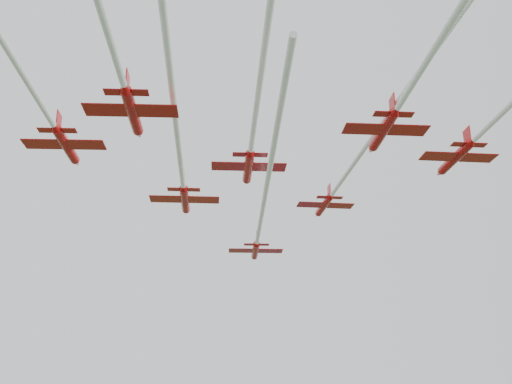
# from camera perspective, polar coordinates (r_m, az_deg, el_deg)

# --- Properties ---
(jet_lead) EXTENTS (10.74, 67.22, 2.56)m
(jet_lead) POSITION_cam_1_polar(r_m,az_deg,el_deg) (84.76, 0.48, -2.22)
(jet_lead) COLOR #BE0B0D
(jet_row2_left) EXTENTS (12.10, 61.86, 2.86)m
(jet_row2_left) POSITION_cam_1_polar(r_m,az_deg,el_deg) (75.24, -6.76, 2.99)
(jet_row2_left) COLOR #BE0B0D
(jet_row2_right) EXTENTS (14.94, 65.85, 2.39)m
(jet_row2_right) POSITION_cam_1_polar(r_m,az_deg,el_deg) (74.69, 9.22, 3.26)
(jet_row2_right) COLOR #BE0B0D
(jet_row3_left) EXTENTS (10.77, 68.79, 2.65)m
(jet_row3_left) POSITION_cam_1_polar(r_m,az_deg,el_deg) (57.80, -20.92, 11.30)
(jet_row3_left) COLOR #BE0B0D
(jet_row3_mid) EXTENTS (9.58, 47.17, 2.64)m
(jet_row3_mid) POSITION_cam_1_polar(r_m,az_deg,el_deg) (67.03, -0.25, 5.35)
(jet_row3_mid) COLOR #BE0B0D
(jet_row3_right) EXTENTS (11.86, 52.27, 2.60)m
(jet_row3_right) POSITION_cam_1_polar(r_m,az_deg,el_deg) (67.82, 21.23, 6.78)
(jet_row3_right) COLOR #BE0B0D
(jet_row4_left) EXTENTS (9.75, 55.76, 2.59)m
(jet_row4_left) POSITION_cam_1_polar(r_m,az_deg,el_deg) (49.29, -13.15, 13.99)
(jet_row4_left) COLOR #BE0B0D
(jet_row4_right) EXTENTS (11.60, 60.16, 2.54)m
(jet_row4_right) POSITION_cam_1_polar(r_m,az_deg,el_deg) (52.79, 15.71, 12.37)
(jet_row4_right) COLOR #BE0B0D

